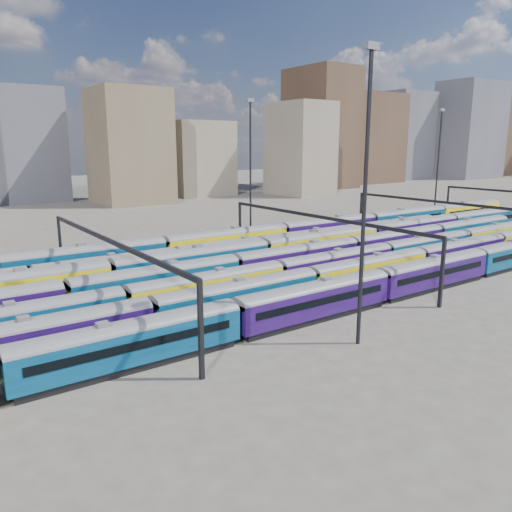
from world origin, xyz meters
TOP-DOWN VIEW (x-y plane):
  - ground at (0.00, 0.00)m, footprint 500.00×500.00m
  - rake_0 at (15.53, -15.00)m, footprint 136.18×2.85m
  - rake_1 at (9.53, -10.00)m, footprint 97.01×2.84m
  - rake_2 at (-10.67, -5.00)m, footprint 134.80×2.82m
  - rake_3 at (6.31, 0.00)m, footprint 102.92×3.02m
  - rake_4 at (-7.15, 5.00)m, footprint 155.87×3.25m
  - rake_5 at (2.14, 10.00)m, footprint 93.48×2.74m
  - rake_6 at (4.35, 15.00)m, footprint 154.30×3.22m
  - gantry_1 at (-20.00, 0.00)m, footprint 0.35×40.35m
  - gantry_2 at (10.00, 0.00)m, footprint 0.35×40.35m
  - gantry_3 at (40.00, 0.00)m, footprint 0.35×40.35m
  - mast_2 at (-5.00, -22.00)m, footprint 1.40×0.50m
  - mast_3 at (15.00, 24.00)m, footprint 1.40×0.50m
  - mast_5 at (65.00, 20.00)m, footprint 1.40×0.50m
  - skyline at (104.75, 105.73)m, footprint 399.22×60.48m

SIDE VIEW (x-z plane):
  - ground at x=0.00m, z-range 0.00..0.00m
  - rake_5 at x=2.14m, z-range 0.12..4.71m
  - rake_2 at x=-10.67m, z-range 0.12..4.85m
  - rake_1 at x=9.53m, z-range 0.12..4.90m
  - rake_0 at x=15.53m, z-range 0.12..4.90m
  - rake_3 at x=6.31m, z-range 0.13..5.20m
  - rake_6 at x=4.35m, z-range 0.14..5.57m
  - rake_4 at x=-7.15m, z-range 0.14..5.63m
  - gantry_1 at x=-20.00m, z-range 2.78..10.80m
  - gantry_2 at x=10.00m, z-range 2.78..10.80m
  - gantry_3 at x=40.00m, z-range 2.78..10.80m
  - mast_2 at x=-5.00m, z-range 1.17..26.77m
  - mast_3 at x=15.00m, z-range 1.17..26.77m
  - mast_5 at x=65.00m, z-range 1.17..26.77m
  - skyline at x=104.75m, z-range -4.18..45.85m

